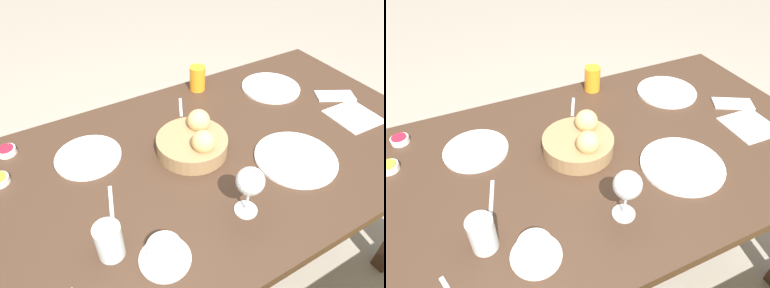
% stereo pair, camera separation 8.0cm
% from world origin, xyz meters
% --- Properties ---
extents(ground_plane, '(10.00, 10.00, 0.00)m').
position_xyz_m(ground_plane, '(0.00, 0.00, 0.00)').
color(ground_plane, gray).
extents(dining_table, '(1.53, 0.88, 0.77)m').
position_xyz_m(dining_table, '(0.00, 0.00, 0.67)').
color(dining_table, '#3D281C').
rests_on(dining_table, ground_plane).
extents(bread_basket, '(0.23, 0.23, 0.12)m').
position_xyz_m(bread_basket, '(0.08, -0.04, 0.80)').
color(bread_basket, '#99754C').
rests_on(bread_basket, dining_table).
extents(plate_near_left, '(0.24, 0.24, 0.01)m').
position_xyz_m(plate_near_left, '(-0.40, -0.22, 0.77)').
color(plate_near_left, white).
rests_on(plate_near_left, dining_table).
extents(plate_near_right, '(0.21, 0.21, 0.01)m').
position_xyz_m(plate_near_right, '(0.39, -0.18, 0.77)').
color(plate_near_right, white).
rests_on(plate_near_right, dining_table).
extents(plate_far_center, '(0.26, 0.26, 0.01)m').
position_xyz_m(plate_far_center, '(-0.18, 0.16, 0.77)').
color(plate_far_center, white).
rests_on(plate_far_center, dining_table).
extents(juice_glass, '(0.06, 0.06, 0.10)m').
position_xyz_m(juice_glass, '(-0.13, -0.37, 0.82)').
color(juice_glass, orange).
rests_on(juice_glass, dining_table).
extents(water_tumbler, '(0.07, 0.07, 0.10)m').
position_xyz_m(water_tumbler, '(0.45, 0.19, 0.82)').
color(water_tumbler, silver).
rests_on(water_tumbler, dining_table).
extents(wine_glass, '(0.08, 0.08, 0.16)m').
position_xyz_m(wine_glass, '(0.08, 0.25, 0.88)').
color(wine_glass, silver).
rests_on(wine_glass, dining_table).
extents(coffee_cup, '(0.13, 0.13, 0.06)m').
position_xyz_m(coffee_cup, '(0.34, 0.27, 0.79)').
color(coffee_cup, white).
rests_on(coffee_cup, dining_table).
extents(jam_bowl_berry, '(0.06, 0.06, 0.02)m').
position_xyz_m(jam_bowl_berry, '(0.62, -0.34, 0.78)').
color(jam_bowl_berry, white).
rests_on(jam_bowl_berry, dining_table).
extents(jam_bowl_honey, '(0.06, 0.06, 0.02)m').
position_xyz_m(jam_bowl_honey, '(0.65, -0.21, 0.78)').
color(jam_bowl_honey, white).
rests_on(jam_bowl_honey, dining_table).
extents(fork_silver, '(0.06, 0.16, 0.00)m').
position_xyz_m(fork_silver, '(0.40, 0.05, 0.77)').
color(fork_silver, '#B7B7BC').
rests_on(fork_silver, dining_table).
extents(spoon_coffee, '(0.06, 0.11, 0.00)m').
position_xyz_m(spoon_coffee, '(-0.01, -0.28, 0.77)').
color(spoon_coffee, '#B7B7BC').
rests_on(spoon_coffee, dining_table).
extents(napkin, '(0.17, 0.17, 0.00)m').
position_xyz_m(napkin, '(-0.54, 0.10, 0.77)').
color(napkin, white).
rests_on(napkin, dining_table).
extents(cell_phone, '(0.17, 0.14, 0.01)m').
position_xyz_m(cell_phone, '(-0.58, -0.04, 0.77)').
color(cell_phone, silver).
rests_on(cell_phone, dining_table).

